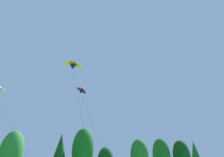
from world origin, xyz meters
The scene contains 9 objects.
treeline_tree_e centered at (-11.25, 47.03, 6.81)m, with size 4.84×4.84×11.25m.
treeline_tree_f centered at (-1.62, 43.82, 6.82)m, with size 4.00×4.00×10.89m.
treeline_tree_g centered at (4.29, 45.73, 7.90)m, with size 5.32×5.32×13.05m.
treeline_tree_i centered at (19.34, 43.41, 6.81)m, with size 4.84×4.84×11.25m.
treeline_tree_j centered at (27.49, 44.16, 7.34)m, with size 5.07×5.07×12.13m.
treeline_tree_k centered at (33.79, 42.68, 7.17)m, with size 5.00×5.00×11.84m.
treeline_tree_l centered at (44.93, 47.12, 8.19)m, with size 4.48×4.48×13.08m.
parafoil_kite_mid_orange centered at (-3.26, 33.40, 23.26)m, with size 4.10×13.52×22.61m.
parafoil_kite_far_magenta centered at (1.20, 40.72, 21.12)m, with size 5.08×11.91×20.31m.
Camera 1 is at (-10.73, -0.28, 2.31)m, focal length 29.34 mm.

